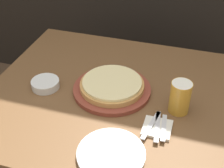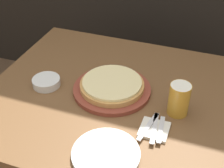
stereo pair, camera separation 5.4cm
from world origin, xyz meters
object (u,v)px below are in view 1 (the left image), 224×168
Objects in this scene: fork at (151,125)px; spoon at (164,128)px; side_bowl at (45,84)px; beer_glass at (180,96)px; pizza_on_board at (112,87)px; dinner_plate at (111,154)px; dinner_knife at (157,126)px.

fork is 0.05m from spoon.
side_bowl is 0.87× the size of spoon.
side_bowl reaches higher than fork.
beer_glass is at bearing 74.10° from spoon.
pizza_on_board is 0.31m from beer_glass.
dinner_plate is (0.11, -0.36, -0.02)m from pizza_on_board.
spoon is (0.16, 0.18, 0.01)m from dinner_plate.
side_bowl reaches higher than dinner_knife.
side_bowl is (-0.40, 0.30, 0.01)m from dinner_plate.
dinner_plate is at bearing -121.86° from beer_glass.
dinner_plate is 1.42× the size of dinner_knife.
pizza_on_board is 0.32m from spoon.
pizza_on_board is 0.31m from side_bowl.
fork and dinner_knife have the same top height.
pizza_on_board is 2.03× the size of dinner_knife.
beer_glass is 0.81× the size of fork.
pizza_on_board is 0.28m from fork.
fork is 1.00× the size of dinner_knife.
dinner_knife is at bearing -12.50° from side_bowl.
pizza_on_board reaches higher than side_bowl.
pizza_on_board is 0.30m from dinner_knife.
dinner_plate is at bearing -131.16° from spoon.
dinner_plate is 1.93× the size of side_bowl.
pizza_on_board is at bearing 139.99° from fork.
dinner_plate reaches higher than spoon.
side_bowl is 0.74× the size of fork.
spoon is at bearing 0.00° from fork.
side_bowl reaches higher than dinner_plate.
spoon is at bearing -34.20° from pizza_on_board.
beer_glass reaches higher than dinner_knife.
fork is (-0.09, -0.13, -0.06)m from beer_glass.
fork is at bearing 59.21° from dinner_plate.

